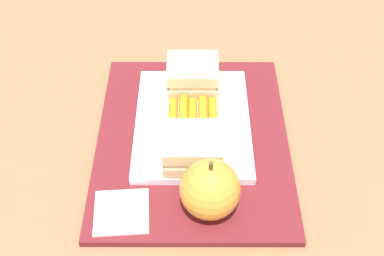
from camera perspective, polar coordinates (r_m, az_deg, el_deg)
ground_plane at (r=0.77m, az=0.00°, el=-1.55°), size 2.40×2.40×0.00m
lunchbag_mat at (r=0.76m, az=0.00°, el=-1.30°), size 0.36×0.28×0.01m
food_tray at (r=0.77m, az=0.00°, el=0.60°), size 0.23×0.17×0.01m
sandwich_half_left at (r=0.81m, az=0.01°, el=5.86°), size 0.07×0.08×0.04m
sandwich_half_right at (r=0.70m, az=-0.01°, el=-2.23°), size 0.07×0.08×0.04m
carrot_sticks_bundle at (r=0.77m, az=0.04°, el=1.32°), size 0.08×0.07×0.02m
apple at (r=0.65m, az=1.92°, el=-6.78°), size 0.08×0.08×0.09m
paper_napkin at (r=0.68m, az=-7.85°, el=-9.15°), size 0.07×0.07×0.00m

